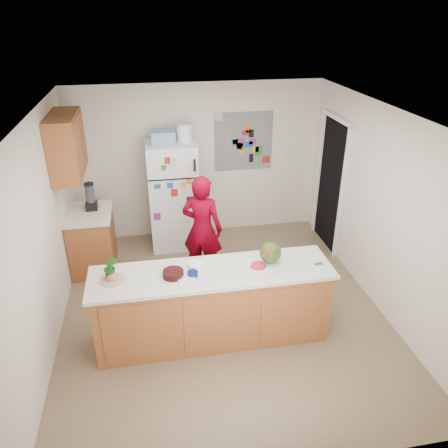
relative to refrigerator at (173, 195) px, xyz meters
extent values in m
cube|color=brown|center=(0.45, -1.88, -0.86)|extent=(4.00, 4.50, 0.02)
cube|color=beige|center=(0.45, 0.38, 0.40)|extent=(4.00, 0.02, 2.50)
cube|color=beige|center=(-1.56, -1.88, 0.40)|extent=(0.02, 4.50, 2.50)
cube|color=beige|center=(2.46, -1.88, 0.40)|extent=(0.02, 4.50, 2.50)
cube|color=white|center=(0.45, -1.88, 1.66)|extent=(4.00, 4.50, 0.02)
cube|color=black|center=(2.44, -0.43, 0.17)|extent=(0.03, 0.85, 2.04)
cube|color=brown|center=(0.25, -2.38, -0.41)|extent=(2.60, 0.62, 0.88)
cube|color=silver|center=(0.25, -2.38, 0.05)|extent=(2.68, 0.70, 0.04)
cube|color=brown|center=(-1.24, -0.53, -0.42)|extent=(0.60, 0.80, 0.86)
cube|color=silver|center=(-1.24, -0.53, 0.03)|extent=(0.64, 0.84, 0.04)
cube|color=brown|center=(-1.37, -0.58, 1.05)|extent=(0.35, 1.00, 0.80)
cube|color=silver|center=(0.00, 0.00, 0.00)|extent=(0.75, 0.70, 1.70)
cube|color=#5999B2|center=(-0.10, 0.00, 0.94)|extent=(0.35, 0.28, 0.18)
cube|color=slate|center=(1.20, 0.36, 0.70)|extent=(0.95, 0.01, 0.95)
imported|color=#6D0013|center=(0.31, -1.09, -0.07)|extent=(0.67, 0.57, 1.55)
cylinder|color=black|center=(-1.19, -0.43, 0.24)|extent=(0.12, 0.12, 0.38)
cube|color=silver|center=(0.86, -2.34, 0.08)|extent=(0.43, 0.36, 0.01)
sphere|color=#2A5C0E|center=(0.92, -2.32, 0.21)|extent=(0.25, 0.25, 0.25)
cylinder|color=#DC364E|center=(0.77, -2.39, 0.09)|extent=(0.16, 0.16, 0.02)
cylinder|color=black|center=(-0.18, -2.40, 0.11)|extent=(0.24, 0.24, 0.07)
cylinder|color=silver|center=(0.08, -2.26, 0.10)|extent=(0.17, 0.17, 0.06)
cylinder|color=#091558|center=(0.03, -2.43, 0.10)|extent=(0.15, 0.15, 0.05)
cylinder|color=#BDAE90|center=(-0.81, -2.37, 0.08)|extent=(0.33, 0.33, 0.02)
cube|color=white|center=(-0.06, -2.47, 0.08)|extent=(0.21, 0.19, 0.02)
cube|color=gray|center=(1.45, -2.46, 0.08)|extent=(0.10, 0.05, 0.01)
imported|color=#0E4011|center=(-0.82, -2.33, 0.21)|extent=(0.18, 0.16, 0.28)
camera|label=1|loc=(-0.34, -6.37, 2.69)|focal=35.00mm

